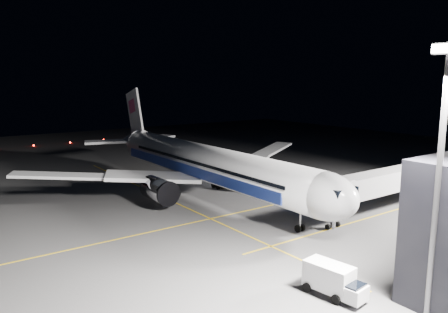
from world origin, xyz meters
name	(u,v)px	position (x,y,z in m)	size (l,w,h in m)	color
ground	(207,196)	(0.00, 0.00, 0.00)	(200.00, 200.00, 0.00)	#4C4C4F
guide_line_main	(246,211)	(10.00, 0.00, 0.01)	(0.25, 80.00, 0.01)	gold
guide_line_cross	(173,202)	(0.00, -6.00, 0.01)	(70.00, 0.25, 0.01)	gold
guide_line_side	(362,220)	(22.00, 10.00, 0.01)	(0.25, 40.00, 0.01)	gold
airliner	(203,163)	(-1.08, 0.00, 5.16)	(61.48, 54.22, 16.64)	silver
jet_bridge	(400,178)	(22.00, 18.06, 4.58)	(3.60, 34.40, 6.30)	#B2B2B7
floodlight_mast_south	(440,160)	(40.00, -6.01, 12.37)	(2.40, 0.67, 20.70)	#59595E
taxiway_lights	(70,142)	(-72.00, 0.00, 0.22)	(0.44, 60.44, 0.44)	#FF140A
service_truck	(334,280)	(33.50, -9.21, 1.46)	(5.59, 2.90, 2.73)	white
baggage_tug	(226,173)	(-8.74, 10.20, 0.92)	(3.20, 2.81, 1.99)	black
safety_cone_a	(255,192)	(3.75, 6.83, 0.32)	(0.42, 0.42, 0.64)	orange
safety_cone_b	(219,188)	(-2.40, 4.00, 0.28)	(0.37, 0.37, 0.56)	orange
safety_cone_c	(266,190)	(3.63, 9.23, 0.34)	(0.45, 0.45, 0.67)	orange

